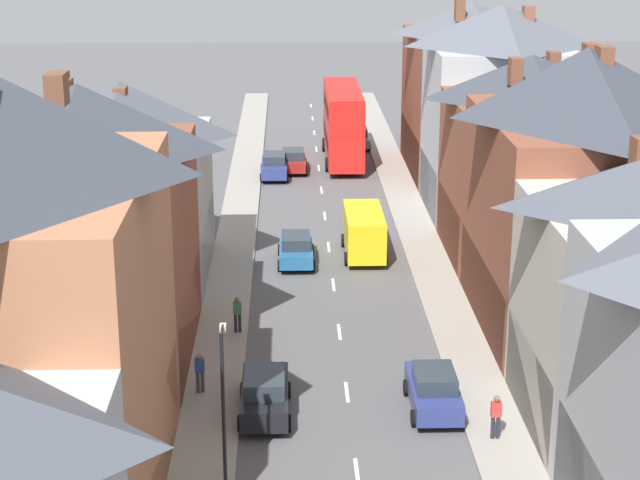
# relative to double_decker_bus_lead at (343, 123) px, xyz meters

# --- Properties ---
(pavement_left) EXTENTS (2.20, 104.00, 0.14)m
(pavement_left) POSITION_rel_double_decker_bus_lead_xyz_m (-6.89, -23.98, -2.75)
(pavement_left) COLOR gray
(pavement_left) RESTS_ON ground
(pavement_right) EXTENTS (2.20, 104.00, 0.14)m
(pavement_right) POSITION_rel_double_decker_bus_lead_xyz_m (3.31, -23.98, -2.75)
(pavement_right) COLOR gray
(pavement_right) RESTS_ON ground
(centre_line_dashes) EXTENTS (0.14, 97.80, 0.01)m
(centre_line_dashes) POSITION_rel_double_decker_bus_lead_xyz_m (-1.79, -25.98, -2.81)
(centre_line_dashes) COLOR silver
(centre_line_dashes) RESTS_ON ground
(terrace_row_left) EXTENTS (8.00, 54.55, 13.47)m
(terrace_row_left) POSITION_rel_double_decker_bus_lead_xyz_m (-11.98, -46.63, 2.78)
(terrace_row_left) COLOR #B2704C
(terrace_row_left) RESTS_ON ground
(terrace_row_right) EXTENTS (8.00, 77.42, 12.36)m
(terrace_row_right) POSITION_rel_double_decker_bus_lead_xyz_m (8.39, -35.39, 2.77)
(terrace_row_right) COLOR beige
(terrace_row_right) RESTS_ON ground
(double_decker_bus_lead) EXTENTS (2.74, 10.80, 5.30)m
(double_decker_bus_lead) POSITION_rel_double_decker_bus_lead_xyz_m (0.00, 0.00, 0.00)
(double_decker_bus_lead) COLOR red
(double_decker_bus_lead) RESTS_ON ground
(car_near_blue) EXTENTS (1.90, 3.89, 1.59)m
(car_near_blue) POSITION_rel_double_decker_bus_lead_xyz_m (-3.59, -2.96, -2.01)
(car_near_blue) COLOR maroon
(car_near_blue) RESTS_ON ground
(car_parked_left_a) EXTENTS (1.90, 4.33, 1.69)m
(car_parked_left_a) POSITION_rel_double_decker_bus_lead_xyz_m (-4.89, -39.74, -1.97)
(car_parked_left_a) COLOR black
(car_parked_left_a) RESTS_ON ground
(car_parked_right_a) EXTENTS (1.90, 4.34, 1.69)m
(car_parked_right_a) POSITION_rel_double_decker_bus_lead_xyz_m (-4.89, -4.59, -1.97)
(car_parked_right_a) COLOR navy
(car_parked_right_a) RESTS_ON ground
(car_mid_black) EXTENTS (1.90, 4.17, 1.59)m
(car_mid_black) POSITION_rel_double_decker_bus_lead_xyz_m (-3.59, -22.66, -2.01)
(car_mid_black) COLOR #236093
(car_mid_black) RESTS_ON ground
(car_parked_left_b) EXTENTS (1.90, 4.08, 1.67)m
(car_parked_left_b) POSITION_rel_double_decker_bus_lead_xyz_m (1.31, -39.60, -1.98)
(car_parked_left_b) COLOR navy
(car_parked_left_b) RESTS_ON ground
(car_mid_white) EXTENTS (1.90, 4.47, 1.57)m
(car_mid_white) POSITION_rel_double_decker_bus_lead_xyz_m (1.31, 4.68, -2.02)
(car_mid_white) COLOR gray
(car_mid_white) RESTS_ON ground
(delivery_van) EXTENTS (2.20, 5.20, 2.41)m
(delivery_van) POSITION_rel_double_decker_bus_lead_xyz_m (0.01, -21.48, -1.48)
(delivery_van) COLOR yellow
(delivery_van) RESTS_ON ground
(pedestrian_mid_right) EXTENTS (0.36, 0.22, 1.61)m
(pedestrian_mid_right) POSITION_rel_double_decker_bus_lead_xyz_m (3.14, -42.06, -1.78)
(pedestrian_mid_right) COLOR #23232D
(pedestrian_mid_right) RESTS_ON pavement_right
(pedestrian_far_left) EXTENTS (0.36, 0.22, 1.61)m
(pedestrian_far_left) POSITION_rel_double_decker_bus_lead_xyz_m (-7.38, -38.09, -1.78)
(pedestrian_far_left) COLOR #3D4256
(pedestrian_far_left) RESTS_ON pavement_left
(pedestrian_far_right) EXTENTS (0.36, 0.22, 1.61)m
(pedestrian_far_right) POSITION_rel_double_decker_bus_lead_xyz_m (-6.21, -32.17, -1.78)
(pedestrian_far_right) COLOR #23232D
(pedestrian_far_right) RESTS_ON pavement_left
(street_lamp) EXTENTS (0.20, 1.12, 5.50)m
(street_lamp) POSITION_rel_double_decker_bus_lead_xyz_m (-6.04, -45.05, 0.43)
(street_lamp) COLOR black
(street_lamp) RESTS_ON ground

